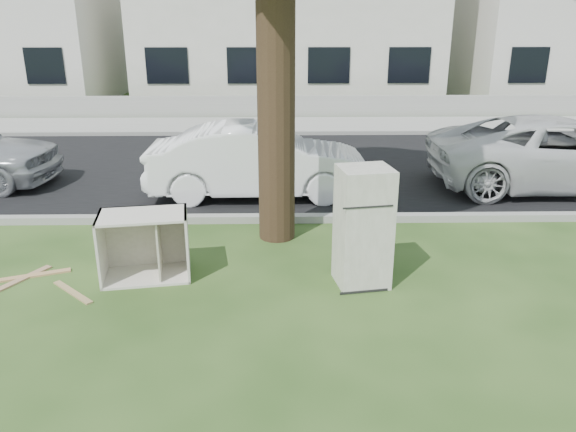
{
  "coord_description": "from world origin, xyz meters",
  "views": [
    {
      "loc": [
        -0.38,
        -6.21,
        3.2
      ],
      "look_at": [
        -0.25,
        0.6,
        0.76
      ],
      "focal_mm": 35.0,
      "sensor_mm": 36.0,
      "label": 1
    }
  ],
  "objects_px": {
    "cabinet": "(145,246)",
    "car_center": "(258,161)",
    "fridge": "(363,227)",
    "car_right": "(561,153)"
  },
  "relations": [
    {
      "from": "cabinet",
      "to": "car_center",
      "type": "height_order",
      "value": "car_center"
    },
    {
      "from": "fridge",
      "to": "car_right",
      "type": "bearing_deg",
      "value": 33.11
    },
    {
      "from": "cabinet",
      "to": "car_center",
      "type": "xyz_separation_m",
      "value": [
        1.35,
        3.44,
        0.24
      ]
    },
    {
      "from": "cabinet",
      "to": "car_center",
      "type": "distance_m",
      "value": 3.71
    },
    {
      "from": "car_center",
      "to": "car_right",
      "type": "relative_size",
      "value": 0.82
    },
    {
      "from": "car_right",
      "to": "fridge",
      "type": "bearing_deg",
      "value": 134.07
    },
    {
      "from": "car_center",
      "to": "car_right",
      "type": "distance_m",
      "value": 5.85
    },
    {
      "from": "car_center",
      "to": "car_right",
      "type": "xyz_separation_m",
      "value": [
        5.84,
        0.41,
        0.02
      ]
    },
    {
      "from": "cabinet",
      "to": "car_right",
      "type": "height_order",
      "value": "car_right"
    },
    {
      "from": "fridge",
      "to": "car_center",
      "type": "distance_m",
      "value": 3.94
    }
  ]
}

